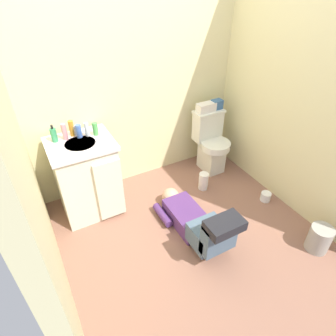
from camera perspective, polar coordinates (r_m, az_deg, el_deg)
The scene contains 19 objects.
ground_plane at distance 2.97m, azimuth 3.54°, elevation -12.26°, with size 2.82×3.13×0.04m, color #8B5E4C.
wall_back at distance 3.12m, azimuth -6.70°, elevation 17.27°, with size 2.48×0.08×2.40m, color beige.
wall_left at distance 1.92m, azimuth -27.10°, elevation 0.62°, with size 0.08×2.13×2.40m, color beige.
wall_right at distance 3.00m, azimuth 25.05°, elevation 13.39°, with size 0.08×2.13×2.40m, color beige.
toilet at distance 3.58m, azimuth 8.38°, elevation 4.99°, with size 0.36×0.46×0.75m.
vanity_cabinet at distance 3.00m, azimuth -15.58°, elevation -1.72°, with size 0.60×0.53×0.82m.
faucet at distance 2.89m, azimuth -17.85°, elevation 6.96°, with size 0.02×0.02×0.10m, color silver.
person_plumber at distance 2.79m, azimuth 5.65°, elevation -10.54°, with size 0.39×1.06×0.52m.
tissue_box at distance 3.42m, azimuth 7.49°, elevation 11.72°, with size 0.22×0.11×0.10m, color silver.
toiletry_bag at distance 3.51m, azimuth 9.56°, elevation 12.21°, with size 0.12×0.09×0.11m, color #33598C.
soap_dispenser at distance 2.84m, azimuth -21.50°, elevation 6.07°, with size 0.06×0.06×0.17m.
bottle_pink at distance 2.84m, azimuth -19.66°, elevation 6.72°, with size 0.05×0.05×0.16m, color pink.
bottle_amber at distance 2.88m, azimuth -18.39°, elevation 7.40°, with size 0.05×0.05×0.15m, color gold.
bottle_blue at distance 2.84m, azimuth -17.11°, elevation 6.93°, with size 0.05×0.05×0.13m, color #4569BC.
bottle_clear at distance 2.84m, azimuth -15.63°, elevation 7.32°, with size 0.04×0.04×0.13m, color silver.
bottle_green at distance 2.84m, azimuth -14.09°, elevation 7.44°, with size 0.05×0.05×0.12m, color #4AA54D.
trash_can at distance 3.03m, azimuth 27.55°, elevation -12.18°, with size 0.20×0.20×0.26m, color #9D9A90.
paper_towel_roll at distance 3.37m, azimuth 6.97°, elevation -2.57°, with size 0.11×0.11×0.21m, color white.
toilet_paper_roll at distance 3.40m, azimuth 18.61°, elevation -5.34°, with size 0.11×0.11×0.10m, color white.
Camera 1 is at (-1.10, -1.65, 2.19)m, focal length 31.06 mm.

